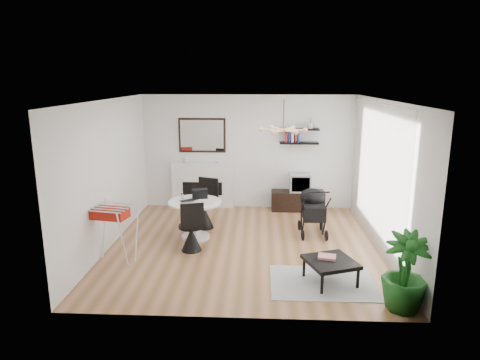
{
  "coord_description": "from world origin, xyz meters",
  "views": [
    {
      "loc": [
        0.29,
        -7.54,
        3.08
      ],
      "look_at": [
        -0.1,
        0.4,
        1.17
      ],
      "focal_mm": 32.0,
      "sensor_mm": 36.0,
      "label": 1
    }
  ],
  "objects_px": {
    "stroller": "(313,213)",
    "coffee_table": "(331,263)",
    "potted_plant": "(405,272)",
    "drying_rack": "(113,233)",
    "tv_console": "(298,201)",
    "dining_table": "(195,214)",
    "crt_tv": "(300,183)",
    "fireplace": "(203,180)"
  },
  "relations": [
    {
      "from": "fireplace",
      "to": "stroller",
      "type": "bearing_deg",
      "value": -35.3
    },
    {
      "from": "dining_table",
      "to": "stroller",
      "type": "bearing_deg",
      "value": 8.69
    },
    {
      "from": "coffee_table",
      "to": "tv_console",
      "type": "bearing_deg",
      "value": 93.08
    },
    {
      "from": "fireplace",
      "to": "dining_table",
      "type": "bearing_deg",
      "value": -86.45
    },
    {
      "from": "drying_rack",
      "to": "crt_tv",
      "type": "bearing_deg",
      "value": 53.53
    },
    {
      "from": "potted_plant",
      "to": "fireplace",
      "type": "bearing_deg",
      "value": 126.11
    },
    {
      "from": "crt_tv",
      "to": "fireplace",
      "type": "bearing_deg",
      "value": 176.21
    },
    {
      "from": "tv_console",
      "to": "crt_tv",
      "type": "relative_size",
      "value": 2.56
    },
    {
      "from": "fireplace",
      "to": "potted_plant",
      "type": "distance_m",
      "value": 5.68
    },
    {
      "from": "potted_plant",
      "to": "drying_rack",
      "type": "bearing_deg",
      "value": 163.66
    },
    {
      "from": "fireplace",
      "to": "dining_table",
      "type": "xyz_separation_m",
      "value": [
        0.13,
        -2.09,
        -0.19
      ]
    },
    {
      "from": "tv_console",
      "to": "potted_plant",
      "type": "bearing_deg",
      "value": -76.5
    },
    {
      "from": "dining_table",
      "to": "potted_plant",
      "type": "distance_m",
      "value": 4.07
    },
    {
      "from": "potted_plant",
      "to": "tv_console",
      "type": "bearing_deg",
      "value": 103.5
    },
    {
      "from": "drying_rack",
      "to": "dining_table",
      "type": "bearing_deg",
      "value": 55.72
    },
    {
      "from": "crt_tv",
      "to": "drying_rack",
      "type": "relative_size",
      "value": 0.48
    },
    {
      "from": "tv_console",
      "to": "potted_plant",
      "type": "xyz_separation_m",
      "value": [
        1.06,
        -4.44,
        0.31
      ]
    },
    {
      "from": "fireplace",
      "to": "crt_tv",
      "type": "xyz_separation_m",
      "value": [
        2.32,
        -0.15,
        -0.01
      ]
    },
    {
      "from": "potted_plant",
      "to": "coffee_table",
      "type": "bearing_deg",
      "value": 139.6
    },
    {
      "from": "crt_tv",
      "to": "stroller",
      "type": "relative_size",
      "value": 0.47
    },
    {
      "from": "crt_tv",
      "to": "stroller",
      "type": "xyz_separation_m",
      "value": [
        0.12,
        -1.58,
        -0.24
      ]
    },
    {
      "from": "tv_console",
      "to": "crt_tv",
      "type": "xyz_separation_m",
      "value": [
        0.04,
        -0.0,
        0.44
      ]
    },
    {
      "from": "tv_console",
      "to": "stroller",
      "type": "xyz_separation_m",
      "value": [
        0.17,
        -1.58,
        0.21
      ]
    },
    {
      "from": "fireplace",
      "to": "crt_tv",
      "type": "height_order",
      "value": "fireplace"
    },
    {
      "from": "stroller",
      "to": "coffee_table",
      "type": "relative_size",
      "value": 1.14
    },
    {
      "from": "dining_table",
      "to": "coffee_table",
      "type": "distance_m",
      "value": 2.94
    },
    {
      "from": "fireplace",
      "to": "potted_plant",
      "type": "height_order",
      "value": "fireplace"
    },
    {
      "from": "coffee_table",
      "to": "crt_tv",
      "type": "bearing_deg",
      "value": 92.41
    },
    {
      "from": "tv_console",
      "to": "stroller",
      "type": "bearing_deg",
      "value": -84.01
    },
    {
      "from": "dining_table",
      "to": "potted_plant",
      "type": "bearing_deg",
      "value": -37.86
    },
    {
      "from": "stroller",
      "to": "coffee_table",
      "type": "distance_m",
      "value": 2.12
    },
    {
      "from": "dining_table",
      "to": "tv_console",
      "type": "bearing_deg",
      "value": 41.99
    },
    {
      "from": "dining_table",
      "to": "stroller",
      "type": "distance_m",
      "value": 2.35
    },
    {
      "from": "fireplace",
      "to": "stroller",
      "type": "height_order",
      "value": "fireplace"
    },
    {
      "from": "tv_console",
      "to": "dining_table",
      "type": "bearing_deg",
      "value": -138.01
    },
    {
      "from": "fireplace",
      "to": "tv_console",
      "type": "distance_m",
      "value": 2.33
    },
    {
      "from": "drying_rack",
      "to": "potted_plant",
      "type": "relative_size",
      "value": 0.92
    },
    {
      "from": "tv_console",
      "to": "coffee_table",
      "type": "distance_m",
      "value": 3.71
    },
    {
      "from": "crt_tv",
      "to": "coffee_table",
      "type": "distance_m",
      "value": 3.72
    },
    {
      "from": "dining_table",
      "to": "coffee_table",
      "type": "height_order",
      "value": "dining_table"
    },
    {
      "from": "fireplace",
      "to": "coffee_table",
      "type": "bearing_deg",
      "value": -57.22
    },
    {
      "from": "tv_console",
      "to": "drying_rack",
      "type": "distance_m",
      "value": 4.61
    }
  ]
}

